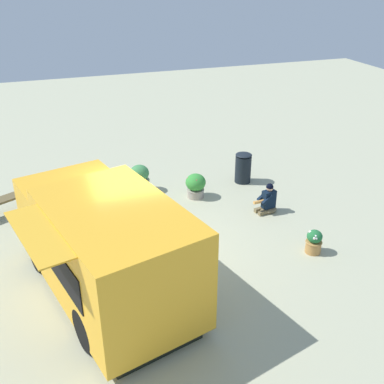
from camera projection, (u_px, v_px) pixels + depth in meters
ground_plane at (150, 254)px, 11.02m from camera, size 40.00×40.00×0.00m
food_truck at (105, 247)px, 9.31m from camera, size 3.41×5.36×2.29m
person_customer at (268, 201)px, 12.78m from camera, size 0.79×0.52×0.87m
planter_flowering_near at (314, 241)px, 10.98m from camera, size 0.41×0.41×0.60m
planter_flowering_far at (140, 178)px, 13.94m from camera, size 0.61×0.61×0.84m
planter_flowering_side at (196, 185)px, 13.56m from camera, size 0.60×0.60×0.74m
plaza_bench at (6, 201)px, 12.70m from camera, size 1.75×1.14×0.48m
trash_bin at (243, 167)px, 14.48m from camera, size 0.52×0.52×0.98m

